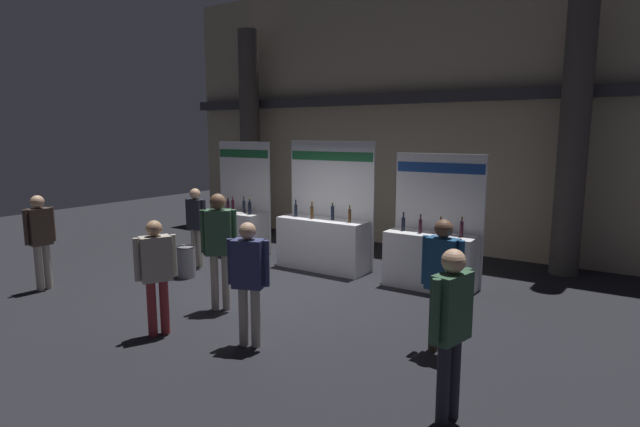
{
  "coord_description": "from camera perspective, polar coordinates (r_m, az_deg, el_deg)",
  "views": [
    {
      "loc": [
        5.33,
        -6.8,
        2.76
      ],
      "look_at": [
        0.24,
        0.95,
        1.27
      ],
      "focal_mm": 28.29,
      "sensor_mm": 36.0,
      "label": 1
    }
  ],
  "objects": [
    {
      "name": "ground_plane",
      "position": [
        9.07,
        -4.62,
        -8.63
      ],
      "size": [
        25.13,
        25.13,
        0.0
      ],
      "primitive_type": "plane",
      "color": "black"
    },
    {
      "name": "hall_colonnade",
      "position": [
        12.53,
        8.26,
        10.92
      ],
      "size": [
        12.56,
        1.1,
        6.46
      ],
      "color": "tan",
      "rests_on": "ground_plane"
    },
    {
      "name": "exhibitor_booth_0",
      "position": [
        11.76,
        -9.36,
        -1.51
      ],
      "size": [
        1.5,
        0.75,
        2.56
      ],
      "color": "white",
      "rests_on": "ground_plane"
    },
    {
      "name": "exhibitor_booth_1",
      "position": [
        10.27,
        0.39,
        -2.79
      ],
      "size": [
        1.98,
        0.66,
        2.6
      ],
      "color": "white",
      "rests_on": "ground_plane"
    },
    {
      "name": "exhibitor_booth_2",
      "position": [
        9.24,
        12.44,
        -4.59
      ],
      "size": [
        1.67,
        0.66,
        2.39
      ],
      "color": "white",
      "rests_on": "ground_plane"
    },
    {
      "name": "trash_bin",
      "position": [
        10.11,
        -14.89,
        -5.28
      ],
      "size": [
        0.36,
        0.36,
        0.6
      ],
      "color": "slate",
      "rests_on": "ground_plane"
    },
    {
      "name": "visitor_0",
      "position": [
        7.96,
        -11.36,
        -2.97
      ],
      "size": [
        0.47,
        0.43,
        1.84
      ],
      "rotation": [
        0.0,
        0.0,
        0.64
      ],
      "color": "#ADA393",
      "rests_on": "ground_plane"
    },
    {
      "name": "visitor_1",
      "position": [
        10.72,
        -13.84,
        -0.82
      ],
      "size": [
        0.54,
        0.23,
        1.64
      ],
      "rotation": [
        0.0,
        0.0,
        3.19
      ],
      "color": "#ADA393",
      "rests_on": "ground_plane"
    },
    {
      "name": "visitor_2",
      "position": [
        10.1,
        -29.08,
        -2.09
      ],
      "size": [
        0.27,
        0.51,
        1.69
      ],
      "rotation": [
        0.0,
        0.0,
        4.58
      ],
      "color": "#ADA393",
      "rests_on": "ground_plane"
    },
    {
      "name": "visitor_3",
      "position": [
        4.98,
        14.6,
        -11.66
      ],
      "size": [
        0.3,
        0.58,
        1.71
      ],
      "rotation": [
        0.0,
        0.0,
        4.47
      ],
      "color": "#23232D",
      "rests_on": "ground_plane"
    },
    {
      "name": "visitor_4",
      "position": [
        6.57,
        -8.09,
        -6.69
      ],
      "size": [
        0.53,
        0.37,
        1.64
      ],
      "rotation": [
        0.0,
        0.0,
        0.37
      ],
      "color": "#ADA393",
      "rests_on": "ground_plane"
    },
    {
      "name": "visitor_5",
      "position": [
        7.22,
        -18.05,
        -5.84
      ],
      "size": [
        0.39,
        0.51,
        1.6
      ],
      "rotation": [
        0.0,
        0.0,
        4.24
      ],
      "color": "maroon",
      "rests_on": "ground_plane"
    },
    {
      "name": "visitor_6",
      "position": [
        6.47,
        13.62,
        -6.75
      ],
      "size": [
        0.56,
        0.25,
        1.72
      ],
      "rotation": [
        0.0,
        0.0,
        3.03
      ],
      "color": "#47382D",
      "rests_on": "ground_plane"
    }
  ]
}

